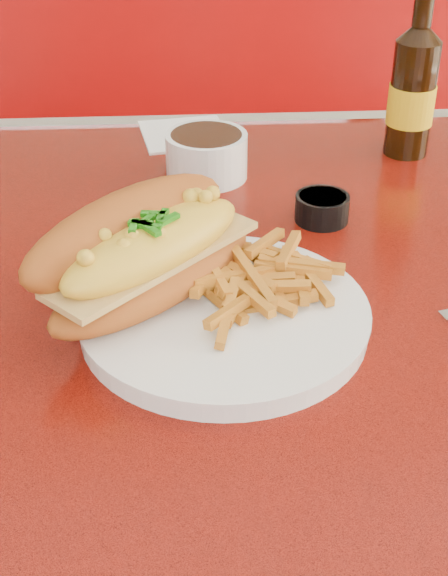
{
  "coord_description": "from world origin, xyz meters",
  "views": [
    {
      "loc": [
        -0.06,
        -0.67,
        1.19
      ],
      "look_at": [
        -0.03,
        -0.1,
        0.81
      ],
      "focal_mm": 50.0,
      "sensor_mm": 36.0,
      "label": 1
    }
  ],
  "objects": [
    {
      "name": "mac_hoagie",
      "position": [
        -0.09,
        -0.06,
        0.83
      ],
      "size": [
        0.24,
        0.24,
        0.1
      ],
      "rotation": [
        0.0,
        0.0,
        0.78
      ],
      "color": "#AB551B",
      "rests_on": "dinner_plate"
    },
    {
      "name": "beer_bottle",
      "position": [
        0.23,
        0.27,
        0.86
      ],
      "size": [
        0.07,
        0.07,
        0.23
      ],
      "rotation": [
        0.0,
        0.0,
        -0.34
      ],
      "color": "black",
      "rests_on": "diner_table"
    },
    {
      "name": "sauce_cup_right",
      "position": [
        0.09,
        0.1,
        0.79
      ],
      "size": [
        0.07,
        0.07,
        0.03
      ],
      "rotation": [
        0.0,
        0.0,
        0.23
      ],
      "color": "black",
      "rests_on": "diner_table"
    },
    {
      "name": "diner_table",
      "position": [
        0.0,
        0.0,
        0.61
      ],
      "size": [
        1.23,
        0.83,
        0.77
      ],
      "color": "red",
      "rests_on": "ground"
    },
    {
      "name": "paper_napkin",
      "position": [
        -0.05,
        0.34,
        0.77
      ],
      "size": [
        0.13,
        0.13,
        0.0
      ],
      "primitive_type": "cube",
      "rotation": [
        0.0,
        0.0,
        0.16
      ],
      "color": "white",
      "rests_on": "diner_table"
    },
    {
      "name": "booth_bench_far",
      "position": [
        0.0,
        0.81,
        0.29
      ],
      "size": [
        1.2,
        0.51,
        0.9
      ],
      "color": "#9E0B0A",
      "rests_on": "ground"
    },
    {
      "name": "dinner_plate",
      "position": [
        -0.03,
        -0.1,
        0.78
      ],
      "size": [
        0.33,
        0.33,
        0.02
      ],
      "rotation": [
        0.0,
        0.0,
        0.33
      ],
      "color": "white",
      "rests_on": "diner_table"
    },
    {
      "name": "fries_pile",
      "position": [
        0.0,
        -0.06,
        0.8
      ],
      "size": [
        0.15,
        0.14,
        0.03
      ],
      "primitive_type": null,
      "rotation": [
        0.0,
        0.0,
        0.38
      ],
      "color": "orange",
      "rests_on": "dinner_plate"
    },
    {
      "name": "gravy_ramekin",
      "position": [
        -0.03,
        0.21,
        0.8
      ],
      "size": [
        0.12,
        0.12,
        0.05
      ],
      "rotation": [
        0.0,
        0.0,
        -0.2
      ],
      "color": "white",
      "rests_on": "diner_table"
    },
    {
      "name": "fork",
      "position": [
        -0.09,
        -0.05,
        0.79
      ],
      "size": [
        0.03,
        0.14,
        0.0
      ],
      "rotation": [
        0.0,
        0.0,
        1.66
      ],
      "color": "silver",
      "rests_on": "dinner_plate"
    }
  ]
}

